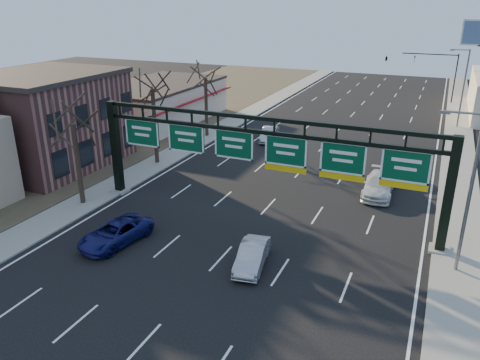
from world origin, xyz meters
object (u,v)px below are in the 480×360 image
at_px(sign_gantry, 262,154).
at_px(car_blue_suv, 116,233).
at_px(car_white_wagon, 379,185).
at_px(car_silver_sedan, 252,256).

bearing_deg(sign_gantry, car_blue_suv, -135.08).
bearing_deg(car_white_wagon, sign_gantry, -133.99).
bearing_deg(car_blue_suv, car_silver_sedan, 14.80).
xyz_separation_m(car_blue_suv, car_white_wagon, (13.79, 14.50, 0.08)).
relative_size(car_blue_suv, car_silver_sedan, 1.22).
bearing_deg(car_blue_suv, car_white_wagon, 55.60).
bearing_deg(car_white_wagon, car_blue_suv, -135.45).
relative_size(car_blue_suv, car_white_wagon, 0.93).
xyz_separation_m(car_silver_sedan, car_white_wagon, (5.02, 13.64, 0.10)).
height_order(sign_gantry, car_white_wagon, sign_gantry).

